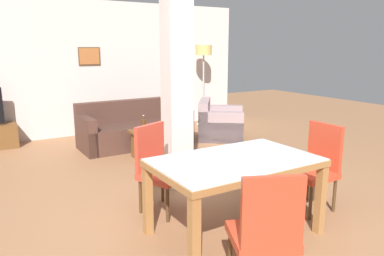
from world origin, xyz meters
TOP-DOWN VIEW (x-y plane):
  - ground_plane at (0.00, 0.00)m, footprint 18.00×18.00m
  - back_wall at (0.00, 4.99)m, footprint 7.20×0.09m
  - divider_pillar at (0.17, 1.43)m, footprint 0.32×0.29m
  - dining_table at (0.00, 0.00)m, footprint 1.54×0.96m
  - dining_chair_near_left at (-0.38, -0.85)m, footprint 0.61×0.61m
  - dining_chair_head_right at (1.14, 0.00)m, footprint 0.46×0.46m
  - dining_chair_far_left at (-0.38, 0.87)m, footprint 0.61×0.61m
  - sofa at (0.49, 3.62)m, footprint 2.00×0.85m
  - armchair at (2.15, 3.27)m, footprint 1.25×1.27m
  - coffee_table at (0.39, 2.76)m, footprint 0.60×0.46m
  - bottle at (0.34, 2.87)m, footprint 0.07×0.07m
  - floor_lamp at (2.57, 4.49)m, footprint 0.36×0.36m

SIDE VIEW (x-z plane):
  - ground_plane at x=0.00m, z-range 0.00..0.00m
  - coffee_table at x=0.39m, z-range 0.01..0.46m
  - armchair at x=2.15m, z-range -0.11..0.65m
  - sofa at x=0.49m, z-range -0.12..0.69m
  - dining_chair_near_left at x=-0.38m, z-range 0.04..1.00m
  - dining_chair_head_right at x=1.14m, z-range 0.04..1.00m
  - dining_chair_far_left at x=-0.38m, z-range 0.04..1.00m
  - bottle at x=0.34m, z-range 0.43..0.67m
  - dining_table at x=0.00m, z-range 0.22..0.98m
  - divider_pillar at x=0.17m, z-range 0.00..2.70m
  - back_wall at x=0.00m, z-range 0.00..2.70m
  - floor_lamp at x=2.57m, z-range 0.63..2.46m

